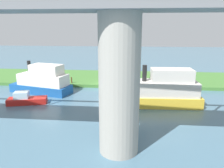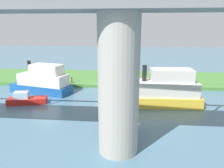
% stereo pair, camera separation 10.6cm
% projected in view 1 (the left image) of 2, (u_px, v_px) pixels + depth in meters
% --- Properties ---
extents(ground_plane, '(160.00, 160.00, 0.00)m').
position_uv_depth(ground_plane, '(104.00, 88.00, 34.23)').
color(ground_plane, '#476B7F').
extents(grassy_bank, '(80.00, 12.00, 0.50)m').
position_uv_depth(grassy_bank, '(108.00, 78.00, 39.95)').
color(grassy_bank, '#427533').
rests_on(grassy_bank, ground).
extents(bridge_pylon, '(2.99, 2.99, 10.32)m').
position_uv_depth(bridge_pylon, '(119.00, 86.00, 15.59)').
color(bridge_pylon, '#9E998E').
rests_on(bridge_pylon, ground).
extents(bridge_span, '(69.97, 4.30, 3.25)m').
position_uv_depth(bridge_span, '(120.00, 3.00, 14.18)').
color(bridge_span, slate).
rests_on(bridge_span, bridge_pylon).
extents(person_on_bank, '(0.50, 0.50, 1.39)m').
position_uv_depth(person_on_bank, '(117.00, 76.00, 37.04)').
color(person_on_bank, '#2D334C').
rests_on(person_on_bank, grassy_bank).
extents(mooring_post, '(0.20, 0.20, 0.97)m').
position_uv_depth(mooring_post, '(72.00, 80.00, 35.19)').
color(mooring_post, brown).
rests_on(mooring_post, grassy_bank).
extents(houseboat_blue, '(9.49, 5.22, 4.61)m').
position_uv_depth(houseboat_blue, '(42.00, 81.00, 31.46)').
color(houseboat_blue, '#195199').
rests_on(houseboat_blue, ground).
extents(riverboat_paddlewheel, '(4.97, 2.77, 1.57)m').
position_uv_depth(riverboat_paddlewheel, '(26.00, 99.00, 27.11)').
color(riverboat_paddlewheel, red).
rests_on(riverboat_paddlewheel, ground).
extents(skiff_small, '(9.81, 3.58, 4.96)m').
position_uv_depth(skiff_small, '(163.00, 91.00, 26.30)').
color(skiff_small, gold).
rests_on(skiff_small, ground).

